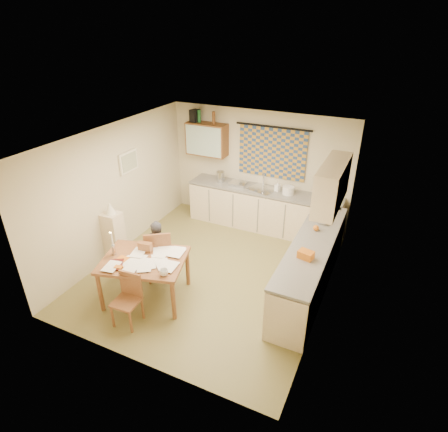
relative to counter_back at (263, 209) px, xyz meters
The scene contains 44 objects.
floor 2.02m from the counter_back, 97.43° to the right, with size 4.00×4.50×0.02m, color olive.
ceiling 2.85m from the counter_back, 97.43° to the right, with size 4.00×4.50×0.02m, color white.
wall_back 0.89m from the counter_back, 129.35° to the left, with size 4.00×0.02×2.50m, color beige.
wall_front 4.29m from the counter_back, 93.45° to the right, with size 4.00×0.02×2.50m, color beige.
wall_left 3.09m from the counter_back, 139.26° to the right, with size 0.02×4.50×2.50m, color beige.
wall_right 2.74m from the counter_back, 48.00° to the right, with size 0.02×4.50×2.50m, color beige.
window_blind 1.23m from the counter_back, 80.36° to the left, with size 1.45×0.03×1.05m, color navy.
curtain_rod 1.77m from the counter_back, 79.61° to the left, with size 0.04×0.04×1.60m, color black.
wall_cabinet 1.95m from the counter_back, behind, with size 0.90×0.34×0.70m, color #583317.
wall_cabinet_glass 1.95m from the counter_back, behind, with size 0.84×0.02×0.64m, color #99B2A5.
upper_cabinet_right 2.53m from the counter_back, 41.62° to the right, with size 0.34×1.30×0.70m, color beige.
framed_print 2.98m from the counter_back, 145.13° to the right, with size 0.04×0.50×0.40m, color silver.
print_canvas 2.97m from the counter_back, 144.82° to the right, with size 0.01×0.42×0.32m, color beige.
counter_back is the anchor object (origin of this frame).
counter_right 2.20m from the counter_back, 48.85° to the right, with size 0.62×2.95×0.92m.
stove 3.17m from the counter_back, 62.90° to the right, with size 0.56×0.56×0.87m.
sink 0.43m from the counter_back, behind, with size 0.55×0.45×0.10m, color silver.
tap 0.64m from the counter_back, 113.01° to the left, with size 0.03×0.03×0.28m, color silver.
dish_rack 0.77m from the counter_back, behind, with size 0.35×0.30×0.06m, color silver.
kettle 1.17m from the counter_back, behind, with size 0.18×0.18×0.24m, color silver.
mixing_bowl 0.76m from the counter_back, ahead, with size 0.24×0.24×0.16m, color white.
soap_bottle 0.64m from the counter_back, 10.11° to the left, with size 0.12×0.12×0.21m, color white.
bowl 1.80m from the counter_back, 33.14° to the right, with size 0.28×0.28×0.06m, color white.
orange_bag 2.65m from the counter_back, 56.21° to the right, with size 0.22×0.16×0.12m, color #CB6817.
fruit_orange 1.95m from the counter_back, 42.19° to the right, with size 0.10×0.10×0.10m, color #CB6817.
speaker 2.49m from the counter_back, behind, with size 0.16×0.20×0.26m, color black.
bottle_green 2.42m from the counter_back, behind, with size 0.07×0.07×0.26m, color #195926.
bottle_brown 2.21m from the counter_back, behind, with size 0.07×0.07×0.26m, color #583317.
dining_table 3.16m from the counter_back, 106.83° to the right, with size 1.52×1.30×0.75m.
chair_far 2.68m from the counter_back, 112.34° to the right, with size 0.62×0.62×0.99m.
chair_near 3.73m from the counter_back, 102.65° to the right, with size 0.39×0.39×0.82m.
person 2.69m from the counter_back, 112.54° to the right, with size 0.49×0.42×1.13m, color black.
shelf_stand 3.16m from the counter_back, 131.57° to the right, with size 0.32×0.30×0.99m, color beige.
lampshade 3.22m from the counter_back, 131.57° to the right, with size 0.20×0.20×0.22m, color silver.
letter_rack 3.02m from the counter_back, 109.85° to the right, with size 0.22×0.10×0.16m, color brown.
mug 3.29m from the counter_back, 96.75° to the right, with size 0.15×0.15×0.10m, color white.
magazine 3.67m from the counter_back, 110.67° to the right, with size 0.34×0.37×0.03m, color maroon.
book 3.48m from the counter_back, 111.88° to the right, with size 0.18×0.24×0.02m, color #CB6817.
orange_box 3.59m from the counter_back, 107.95° to the right, with size 0.12×0.08×0.04m, color #CB6817.
eyeglasses 3.38m from the counter_back, 102.06° to the right, with size 0.13×0.04×0.02m, color black.
candle_holder 3.45m from the counter_back, 114.37° to the right, with size 0.06×0.06×0.18m, color silver.
candle 3.48m from the counter_back, 114.50° to the right, with size 0.02×0.02×0.22m, color white.
candle_flame 3.52m from the counter_back, 114.42° to the right, with size 0.02×0.02×0.02m, color #FFCC66.
papers 3.12m from the counter_back, 105.14° to the right, with size 1.05×1.15×0.03m.
Camera 1 is at (2.59, -4.98, 4.10)m, focal length 30.00 mm.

